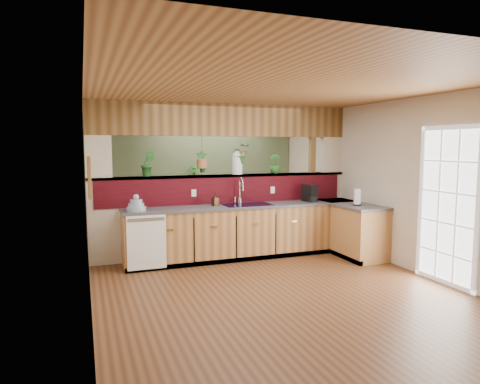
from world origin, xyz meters
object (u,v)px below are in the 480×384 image
object	(u,v)px
dish_stack	(136,206)
glass_jar	(237,163)
soap_dispenser	(215,200)
shelving_console	(179,211)
paper_towel	(357,197)
coffee_maker	(310,194)
faucet	(240,190)

from	to	relation	value
dish_stack	glass_jar	distance (m)	1.95
soap_dispenser	dish_stack	bearing A→B (deg)	-174.74
soap_dispenser	glass_jar	bearing A→B (deg)	32.87
dish_stack	shelving_console	xyz separation A→B (m)	(1.15, 2.35, -0.48)
dish_stack	paper_towel	bearing A→B (deg)	-10.33
paper_towel	shelving_console	world-z (taller)	paper_towel
coffee_maker	paper_towel	size ratio (longest dim) A/B	1.02
soap_dispenser	shelving_console	world-z (taller)	soap_dispenser
faucet	soap_dispenser	distance (m)	0.52
faucet	shelving_console	size ratio (longest dim) A/B	0.30
coffee_maker	glass_jar	bearing A→B (deg)	149.33
coffee_maker	paper_towel	distance (m)	0.86
paper_towel	glass_jar	distance (m)	2.13
coffee_maker	soap_dispenser	bearing A→B (deg)	164.81
dish_stack	shelving_console	bearing A→B (deg)	63.82
paper_towel	glass_jar	bearing A→B (deg)	147.80
faucet	dish_stack	xyz separation A→B (m)	(-1.78, -0.23, -0.16)
paper_towel	glass_jar	size ratio (longest dim) A/B	0.72
dish_stack	paper_towel	size ratio (longest dim) A/B	0.99
faucet	dish_stack	world-z (taller)	faucet
shelving_console	glass_jar	bearing A→B (deg)	-48.89
glass_jar	paper_towel	bearing A→B (deg)	-32.20
paper_towel	dish_stack	bearing A→B (deg)	169.67
coffee_maker	paper_towel	xyz separation A→B (m)	(0.50, -0.70, -0.00)
faucet	soap_dispenser	size ratio (longest dim) A/B	2.21
coffee_maker	shelving_console	xyz separation A→B (m)	(-1.88, 2.29, -0.54)
faucet	shelving_console	world-z (taller)	faucet
shelving_console	faucet	bearing A→B (deg)	-51.30
faucet	shelving_console	bearing A→B (deg)	106.38
dish_stack	paper_towel	distance (m)	3.59
dish_stack	coffee_maker	world-z (taller)	coffee_maker
coffee_maker	shelving_console	distance (m)	3.01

